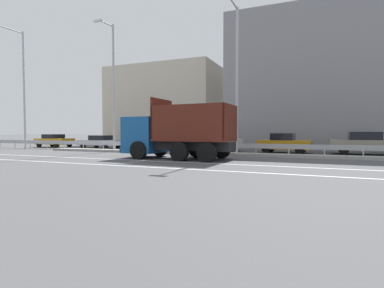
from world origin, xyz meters
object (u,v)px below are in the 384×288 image
at_px(parked_car_0, 54,140).
at_px(parked_car_3, 212,142).
at_px(street_lamp_2, 236,74).
at_px(parked_car_5, 366,143).
at_px(median_road_sign, 153,137).
at_px(parked_car_1, 101,142).
at_px(parked_car_2, 156,141).
at_px(parked_car_4, 284,143).
at_px(dump_truck, 166,137).
at_px(street_lamp_0, 22,84).
at_px(street_lamp_1, 113,83).

distance_m(parked_car_0, parked_car_3, 16.98).
distance_m(street_lamp_2, parked_car_5, 10.21).
xyz_separation_m(median_road_sign, parked_car_1, (-7.86, 3.69, -0.52)).
distance_m(parked_car_3, parked_car_5, 11.10).
bearing_deg(street_lamp_2, parked_car_2, 156.30).
bearing_deg(street_lamp_2, median_road_sign, 179.57).
relative_size(parked_car_4, parked_car_5, 0.84).
relative_size(median_road_sign, parked_car_3, 0.45).
relative_size(dump_truck, parked_car_0, 1.63).
xyz_separation_m(median_road_sign, parked_car_5, (14.47, 4.08, -0.38)).
relative_size(dump_truck, parked_car_1, 1.52).
bearing_deg(dump_truck, parked_car_4, -38.06).
distance_m(median_road_sign, parked_car_4, 9.81).
distance_m(street_lamp_0, street_lamp_1, 9.96).
xyz_separation_m(dump_truck, parked_car_4, (6.10, 7.29, -0.54)).
bearing_deg(parked_car_0, street_lamp_1, 73.47).
bearing_deg(parked_car_2, median_road_sign, -155.69).
distance_m(street_lamp_2, parked_car_1, 15.44).
bearing_deg(street_lamp_0, dump_truck, -11.98).
bearing_deg(parked_car_3, parked_car_4, -91.89).
bearing_deg(street_lamp_0, street_lamp_1, 0.54).
bearing_deg(parked_car_1, parked_car_4, -87.46).
xyz_separation_m(street_lamp_0, parked_car_2, (11.83, 3.58, -5.11)).
distance_m(parked_car_1, parked_car_2, 6.12).
height_order(street_lamp_0, street_lamp_1, street_lamp_0).
relative_size(dump_truck, street_lamp_1, 0.67).
bearing_deg(parked_car_0, dump_truck, 69.45).
bearing_deg(parked_car_0, parked_car_3, 93.94).
relative_size(parked_car_1, parked_car_2, 0.99).
bearing_deg(parked_car_5, parked_car_2, -86.94).
bearing_deg(dump_truck, street_lamp_1, 63.18).
relative_size(street_lamp_0, parked_car_5, 2.28).
xyz_separation_m(dump_truck, parked_car_2, (-4.72, 7.09, -0.48)).
bearing_deg(parked_car_2, parked_car_4, -91.12).
bearing_deg(dump_truck, parked_car_3, -1.19).
bearing_deg(street_lamp_2, parked_car_0, 170.04).
height_order(parked_car_0, parked_car_3, parked_car_3).
bearing_deg(parked_car_1, parked_car_3, -86.46).
relative_size(street_lamp_1, parked_car_4, 2.54).
height_order(parked_car_1, parked_car_4, parked_car_4).
distance_m(dump_truck, parked_car_2, 8.53).
bearing_deg(parked_car_3, median_road_sign, 139.16).
bearing_deg(dump_truck, street_lamp_0, 79.86).
height_order(street_lamp_1, parked_car_0, street_lamp_1).
height_order(street_lamp_2, parked_car_4, street_lamp_2).
bearing_deg(street_lamp_2, parked_car_4, 53.97).
bearing_deg(parked_car_5, dump_truck, -55.29).
height_order(median_road_sign, parked_car_5, median_road_sign).
bearing_deg(median_road_sign, parked_car_3, 49.14).
bearing_deg(street_lamp_0, parked_car_5, 8.42).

